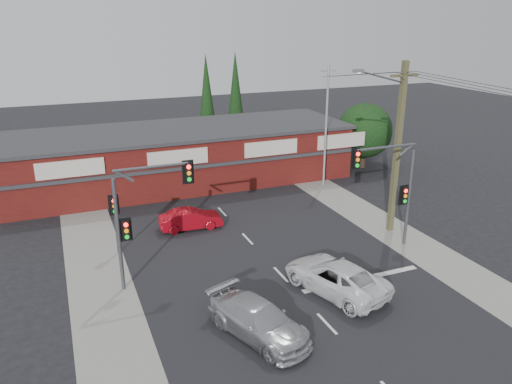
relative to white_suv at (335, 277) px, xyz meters
name	(u,v)px	position (x,y,z in m)	size (l,w,h in m)	color
ground	(284,278)	(-1.71, 1.94, -0.74)	(120.00, 120.00, 0.00)	black
road_strip	(248,239)	(-1.71, 6.94, -0.74)	(14.00, 70.00, 0.01)	black
verge_left	(96,265)	(-10.21, 6.94, -0.73)	(3.00, 70.00, 0.02)	gray
verge_right	(370,218)	(6.79, 6.94, -0.73)	(3.00, 70.00, 0.02)	gray
stop_line	(361,279)	(1.79, 0.44, -0.73)	(6.50, 0.35, 0.01)	silver
white_suv	(335,277)	(0.00, 0.00, 0.00)	(2.46, 5.33, 1.48)	silver
silver_suv	(259,320)	(-4.68, -1.87, -0.03)	(1.98, 4.88, 1.42)	#ABADB0
red_sedan	(191,219)	(-4.34, 9.69, -0.12)	(1.32, 3.79, 1.25)	maroon
lane_dashes	(212,201)	(-1.71, 13.86, -0.73)	(0.12, 61.45, 0.01)	silver
shop_building	(179,155)	(-2.71, 18.92, 1.39)	(27.30, 8.40, 4.22)	#46100E
tree_cluster	(363,133)	(12.98, 17.38, 2.16)	(5.90, 5.10, 5.50)	#2D2116
conifer_near	(207,96)	(1.79, 25.94, 4.74)	(1.80, 1.80, 9.25)	#2D2116
conifer_far	(236,91)	(5.29, 27.94, 4.74)	(1.80, 1.80, 9.25)	#2D2116
traffic_mast_left	(140,209)	(-8.14, 3.94, 3.19)	(3.77, 0.27, 5.97)	#47494C
traffic_mast_right	(394,181)	(5.15, 2.94, 3.20)	(3.96, 0.27, 5.97)	#47494C
pedestal_signal	(115,212)	(-8.91, 7.94, 1.66)	(0.55, 0.27, 3.38)	#47494C
utility_pole	(396,143)	(6.65, 4.93, 4.65)	(4.38, 0.59, 10.00)	brown
steel_pole	(326,125)	(7.29, 13.94, 3.96)	(1.20, 0.16, 9.00)	gray
power_lines	(481,91)	(6.76, -0.53, 8.30)	(2.01, 29.00, 1.22)	black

